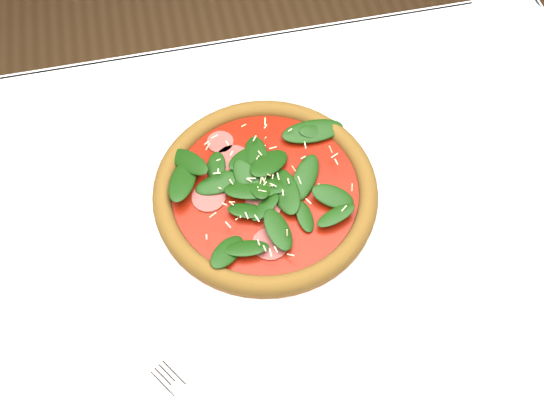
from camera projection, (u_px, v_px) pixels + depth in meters
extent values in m
plane|color=brown|center=(268.00, 374.00, 1.52)|extent=(6.00, 6.00, 0.00)
cube|color=white|center=(266.00, 245.00, 0.89)|extent=(1.20, 0.80, 0.04)
cylinder|color=#4B331E|center=(458.00, 146.00, 1.44)|extent=(0.06, 0.06, 0.71)
cube|color=white|center=(222.00, 84.00, 1.17)|extent=(1.20, 0.01, 0.22)
cylinder|color=white|center=(266.00, 197.00, 0.90)|extent=(0.38, 0.38, 0.01)
torus|color=white|center=(265.00, 196.00, 0.90)|extent=(0.38, 0.38, 0.01)
cylinder|color=brown|center=(265.00, 193.00, 0.89)|extent=(0.41, 0.41, 0.01)
torus|color=#A47125|center=(265.00, 190.00, 0.89)|extent=(0.41, 0.41, 0.03)
cylinder|color=#8F0E05|center=(265.00, 190.00, 0.89)|extent=(0.34, 0.34, 0.00)
cylinder|color=#9D403E|center=(265.00, 189.00, 0.88)|extent=(0.30, 0.30, 0.00)
ellipsoid|color=#11380A|center=(265.00, 185.00, 0.87)|extent=(0.33, 0.33, 0.03)
cylinder|color=beige|center=(265.00, 182.00, 0.87)|extent=(0.30, 0.30, 0.00)
cube|color=silver|center=(168.00, 378.00, 0.76)|extent=(0.04, 0.05, 0.00)
cylinder|color=white|center=(532.00, 404.00, 0.75)|extent=(0.14, 0.14, 0.01)
torus|color=white|center=(533.00, 403.00, 0.75)|extent=(0.14, 0.14, 0.01)
cylinder|color=white|center=(507.00, 20.00, 1.09)|extent=(0.14, 0.14, 0.01)
torus|color=white|center=(508.00, 19.00, 1.09)|extent=(0.14, 0.14, 0.01)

